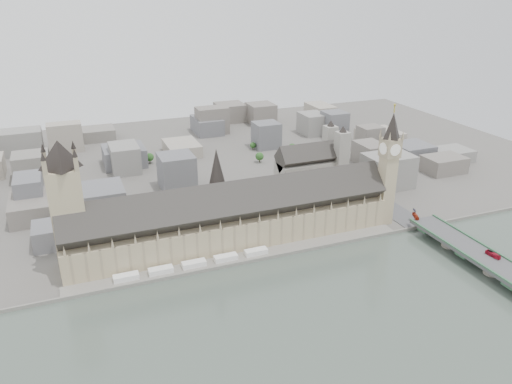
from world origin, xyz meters
name	(u,v)px	position (x,y,z in m)	size (l,w,h in m)	color
ground	(241,254)	(0.00, 0.00, 0.00)	(900.00, 900.00, 0.00)	#595651
embankment_wall	(248,262)	(0.00, -15.00, 1.50)	(600.00, 1.50, 3.00)	gray
river_terrace	(244,258)	(0.00, -7.50, 1.00)	(270.00, 15.00, 2.00)	gray
terrace_tents	(194,264)	(-40.00, -7.00, 4.00)	(118.00, 7.00, 4.00)	white
palace_of_westminster	(232,218)	(0.00, 19.70, 22.71)	(265.00, 40.73, 55.44)	tan
elizabeth_tower	(389,161)	(138.00, 8.00, 58.09)	(17.00, 17.00, 107.50)	tan
victoria_tower	(66,201)	(-122.00, 26.00, 55.20)	(30.00, 30.00, 100.00)	tan
central_tower	(217,177)	(-10.00, 26.00, 57.92)	(13.00, 13.00, 48.00)	gray
westminster_bridge	(485,263)	(162.00, -87.50, 5.12)	(25.00, 325.00, 10.25)	#474749
westminster_abbey	(312,169)	(110.92, 95.00, 25.08)	(68.00, 36.00, 64.00)	gray
city_skyline_inland	(171,146)	(0.00, 245.00, 19.00)	(720.00, 360.00, 38.00)	gray
park_trees	(207,217)	(-10.00, 60.00, 7.50)	(110.00, 30.00, 15.00)	#1C4F1D
red_bus_north	(416,216)	(156.63, -12.69, 11.82)	(2.64, 11.29, 3.14)	#A62913
red_bus_south	(493,255)	(167.09, -88.76, 11.93)	(2.82, 12.04, 3.35)	#AE152A
car_silver	(491,254)	(167.60, -86.51, 10.90)	(1.38, 3.96, 1.31)	gray
car_approach	(414,210)	(165.16, -0.36, 10.97)	(2.02, 4.96, 1.44)	gray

